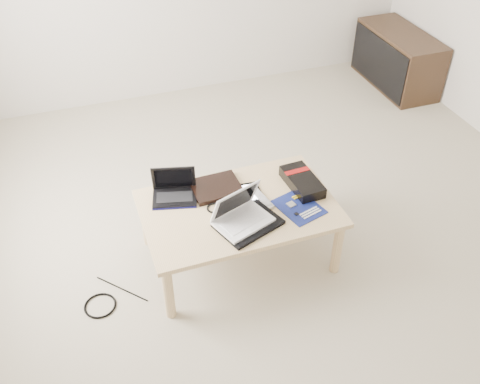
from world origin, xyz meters
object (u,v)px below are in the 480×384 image
object	(u,v)px
media_cabinet	(397,59)
white_laptop	(241,214)
coffee_table	(239,213)
gpu_box	(302,182)
netbook	(174,191)

from	to	relation	value
media_cabinet	white_laptop	distance (m)	2.78
coffee_table	white_laptop	world-z (taller)	white_laptop
media_cabinet	gpu_box	size ratio (longest dim) A/B	2.81
white_laptop	gpu_box	distance (m)	0.49
netbook	coffee_table	bearing A→B (deg)	-32.98
coffee_table	netbook	xyz separation A→B (m)	(-0.32, 0.21, 0.09)
coffee_table	gpu_box	distance (m)	0.43
netbook	white_laptop	distance (m)	0.45
media_cabinet	coffee_table	bearing A→B (deg)	-142.17
gpu_box	netbook	bearing A→B (deg)	167.96
coffee_table	netbook	bearing A→B (deg)	147.02
white_laptop	coffee_table	bearing A→B (deg)	74.93
coffee_table	white_laptop	bearing A→B (deg)	-105.07
white_laptop	gpu_box	xyz separation A→B (m)	(0.45, 0.18, -0.03)
coffee_table	gpu_box	size ratio (longest dim) A/B	3.44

